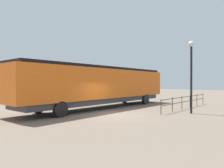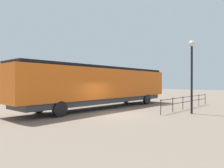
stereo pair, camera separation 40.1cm
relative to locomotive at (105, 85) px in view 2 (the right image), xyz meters
name	(u,v)px [view 2 (the right image)]	position (x,y,z in m)	size (l,w,h in m)	color
ground_plane	(112,114)	(3.33, -2.73, -2.19)	(120.00, 120.00, 0.00)	#756656
locomotive	(105,85)	(0.00, 0.00, 0.00)	(3.20, 17.49, 3.84)	orange
lamp_post	(192,64)	(7.71, 1.52, 1.60)	(0.46, 0.46, 5.60)	black
platform_fence	(187,100)	(6.23, 4.40, -1.42)	(0.05, 10.07, 1.17)	black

